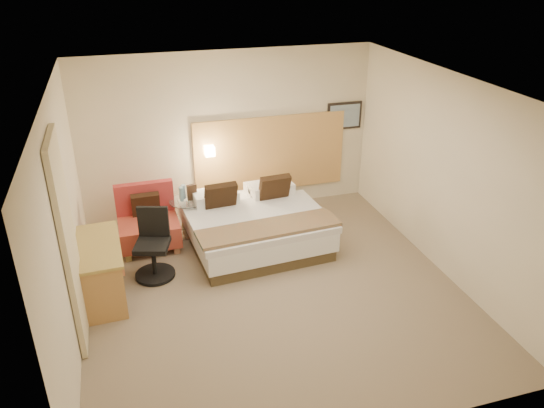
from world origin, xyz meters
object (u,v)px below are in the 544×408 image
object	(u,v)px
desk_chair	(154,250)
bed	(254,224)
lounge_chair	(148,223)
desk	(101,256)
side_table	(188,216)

from	to	relation	value
desk_chair	bed	bearing A→B (deg)	17.09
lounge_chair	desk_chair	xyz separation A→B (m)	(0.01, -0.87, 0.03)
bed	lounge_chair	world-z (taller)	bed
bed	desk_chair	xyz separation A→B (m)	(-1.53, -0.47, 0.08)
bed	desk	world-z (taller)	bed
desk	desk_chair	world-z (taller)	desk_chair
side_table	desk	distance (m)	1.83
desk	desk_chair	distance (m)	0.77
desk	lounge_chair	bearing A→B (deg)	61.02
bed	desk_chair	world-z (taller)	desk_chair
lounge_chair	desk	world-z (taller)	lounge_chair
side_table	desk_chair	bearing A→B (deg)	-122.37
bed	lounge_chair	distance (m)	1.59
bed	desk	distance (m)	2.35
bed	side_table	bearing A→B (deg)	151.65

